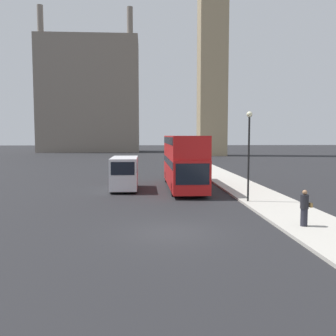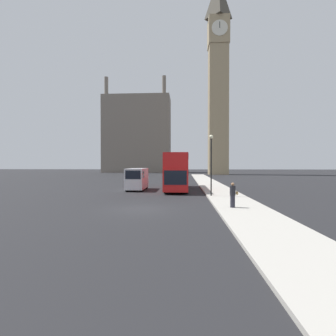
% 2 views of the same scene
% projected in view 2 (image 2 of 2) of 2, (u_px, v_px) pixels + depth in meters
% --- Properties ---
extents(ground_plane, '(300.00, 300.00, 0.00)m').
position_uv_depth(ground_plane, '(142.00, 209.00, 17.85)').
color(ground_plane, black).
extents(sidewalk_strip, '(3.57, 120.00, 0.15)m').
position_uv_depth(sidewalk_strip, '(243.00, 209.00, 17.43)').
color(sidewalk_strip, '#ADA89E').
rests_on(sidewalk_strip, ground_plane).
extents(clock_tower, '(6.18, 6.35, 60.48)m').
position_uv_depth(clock_tower, '(218.00, 73.00, 80.04)').
color(clock_tower, tan).
rests_on(clock_tower, ground_plane).
extents(building_block_distant, '(25.58, 12.11, 35.86)m').
position_uv_depth(building_block_distant, '(137.00, 135.00, 102.75)').
color(building_block_distant, slate).
rests_on(building_block_distant, ground_plane).
extents(red_double_decker_bus, '(2.59, 11.50, 4.27)m').
position_uv_depth(red_double_decker_bus, '(177.00, 170.00, 31.44)').
color(red_double_decker_bus, red).
rests_on(red_double_decker_bus, ground_plane).
extents(white_van, '(2.04, 5.02, 2.58)m').
position_uv_depth(white_van, '(137.00, 179.00, 31.02)').
color(white_van, silver).
rests_on(white_van, ground_plane).
extents(pedestrian, '(0.53, 0.37, 1.67)m').
position_uv_depth(pedestrian, '(233.00, 195.00, 17.56)').
color(pedestrian, '#23232D').
rests_on(pedestrian, sidewalk_strip).
extents(street_lamp, '(0.36, 0.36, 5.62)m').
position_uv_depth(street_lamp, '(211.00, 156.00, 24.15)').
color(street_lamp, black).
rests_on(street_lamp, sidewalk_strip).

